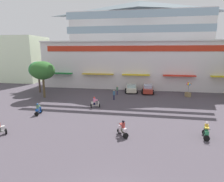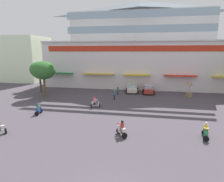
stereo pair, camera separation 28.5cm
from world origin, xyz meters
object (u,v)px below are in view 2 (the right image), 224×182
at_px(parked_car_0, 132,88).
at_px(scooter_rider_1, 38,109).
at_px(pedestrian_1, 114,94).
at_px(balloon_vendor_cart, 189,91).
at_px(scooter_rider_2, 206,132).
at_px(scooter_rider_7, 122,129).
at_px(plaza_tree_0, 43,70).
at_px(parked_car_1, 149,89).
at_px(scooter_rider_6, 95,103).
at_px(plaza_tree_2, 39,70).
at_px(pedestrian_0, 118,90).

distance_m(parked_car_0, scooter_rider_1, 18.13).
xyz_separation_m(parked_car_0, pedestrian_1, (-2.37, -6.14, 0.18)).
xyz_separation_m(scooter_rider_1, balloon_vendor_cart, (20.37, 12.88, 0.41)).
xyz_separation_m(scooter_rider_2, scooter_rider_7, (-7.46, -0.84, 0.02)).
relative_size(plaza_tree_0, scooter_rider_7, 3.93).
relative_size(parked_car_0, scooter_rider_7, 2.62).
relative_size(parked_car_0, parked_car_1, 1.03).
bearing_deg(plaza_tree_0, scooter_rider_1, -65.37).
bearing_deg(parked_car_0, balloon_vendor_cart, -10.90).
distance_m(parked_car_1, balloon_vendor_cart, 6.98).
xyz_separation_m(scooter_rider_1, scooter_rider_7, (10.98, -4.20, 0.04)).
relative_size(parked_car_1, scooter_rider_1, 2.68).
distance_m(parked_car_1, scooter_rider_7, 18.85).
xyz_separation_m(parked_car_0, scooter_rider_6, (-4.32, -10.71, -0.13)).
bearing_deg(plaza_tree_2, scooter_rider_7, -42.28).
height_order(scooter_rider_7, pedestrian_0, pedestrian_0).
bearing_deg(pedestrian_0, plaza_tree_2, -178.51).
xyz_separation_m(plaza_tree_2, parked_car_1, (20.31, 2.56, -3.48)).
relative_size(parked_car_0, pedestrian_1, 2.46).
relative_size(scooter_rider_1, scooter_rider_2, 0.95).
bearing_deg(pedestrian_1, scooter_rider_6, -113.11).
bearing_deg(parked_car_0, pedestrian_0, -133.23).
height_order(pedestrian_0, balloon_vendor_cart, balloon_vendor_cart).
xyz_separation_m(plaza_tree_0, scooter_rider_7, (14.77, -12.47, -3.93)).
bearing_deg(parked_car_0, plaza_tree_0, -155.45).
bearing_deg(pedestrian_1, parked_car_0, 68.88).
height_order(scooter_rider_1, pedestrian_1, pedestrian_1).
height_order(plaza_tree_0, parked_car_1, plaza_tree_0).
relative_size(plaza_tree_0, scooter_rider_2, 3.94).
xyz_separation_m(pedestrian_0, balloon_vendor_cart, (12.24, 0.59, 0.10)).
distance_m(parked_car_0, pedestrian_0, 3.43).
xyz_separation_m(plaza_tree_0, parked_car_1, (17.37, 6.20, -3.77)).
bearing_deg(balloon_vendor_cart, parked_car_1, 166.88).
bearing_deg(parked_car_1, scooter_rider_7, -97.93).
height_order(scooter_rider_6, pedestrian_0, pedestrian_0).
xyz_separation_m(scooter_rider_7, pedestrian_0, (-2.84, 16.49, 0.27)).
xyz_separation_m(plaza_tree_0, scooter_rider_6, (9.95, -4.19, -3.95)).
distance_m(plaza_tree_0, scooter_rider_2, 25.39).
bearing_deg(plaza_tree_0, plaza_tree_2, 128.97).
height_order(scooter_rider_2, scooter_rider_6, scooter_rider_6).
bearing_deg(scooter_rider_6, pedestrian_1, 66.89).
distance_m(plaza_tree_0, scooter_rider_6, 11.50).
bearing_deg(parked_car_1, plaza_tree_2, -172.81).
distance_m(plaza_tree_2, scooter_rider_6, 15.52).
bearing_deg(plaza_tree_2, balloon_vendor_cart, 2.07).
bearing_deg(balloon_vendor_cart, pedestrian_0, -177.22).
xyz_separation_m(parked_car_1, pedestrian_1, (-5.47, -5.82, 0.13)).
xyz_separation_m(scooter_rider_2, pedestrian_1, (-10.32, 12.01, 0.31)).
bearing_deg(pedestrian_1, plaza_tree_2, 167.63).
relative_size(plaza_tree_0, scooter_rider_1, 4.15).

